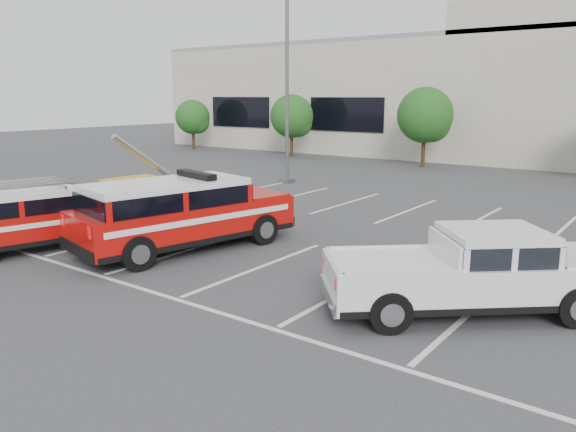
% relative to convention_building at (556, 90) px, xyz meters
% --- Properties ---
extents(ground, '(120.00, 120.00, 0.00)m').
position_rel_convention_building_xyz_m(ground, '(-0.18, -31.86, -4.72)').
color(ground, '#37373A').
rests_on(ground, ground).
extents(stall_markings, '(23.00, 15.00, 0.01)m').
position_rel_convention_building_xyz_m(stall_markings, '(-0.18, -27.36, -4.71)').
color(stall_markings, silver).
rests_on(stall_markings, ground).
extents(convention_building, '(60.00, 16.99, 13.20)m').
position_rel_convention_building_xyz_m(convention_building, '(0.00, 0.00, 0.00)').
color(convention_building, beige).
rests_on(convention_building, ground).
extents(tree_far_left, '(2.77, 2.77, 3.99)m').
position_rel_convention_building_xyz_m(tree_far_left, '(-25.09, -9.82, -2.22)').
color(tree_far_left, '#3F2B19').
rests_on(tree_far_left, ground).
extents(tree_left, '(3.07, 3.07, 4.42)m').
position_rel_convention_building_xyz_m(tree_left, '(-15.09, -9.82, -1.95)').
color(tree_left, '#3F2B19').
rests_on(tree_left, ground).
extents(tree_mid_left, '(3.37, 3.37, 4.85)m').
position_rel_convention_building_xyz_m(tree_mid_left, '(-5.09, -9.82, -1.68)').
color(tree_mid_left, '#3F2B19').
rests_on(tree_mid_left, ground).
extents(light_pole_left, '(0.90, 0.60, 10.24)m').
position_rel_convention_building_xyz_m(light_pole_left, '(-8.18, -19.86, 0.47)').
color(light_pole_left, '#59595E').
rests_on(light_pole_left, ground).
extents(fire_chief_suv, '(3.63, 6.60, 2.20)m').
position_rel_convention_building_xyz_m(fire_chief_suv, '(-3.08, -31.79, -3.82)').
color(fire_chief_suv, '#A80B08').
rests_on(fire_chief_suv, ground).
extents(white_pickup, '(5.53, 5.16, 1.73)m').
position_rel_convention_building_xyz_m(white_pickup, '(5.16, -31.65, -4.03)').
color(white_pickup, silver).
rests_on(white_pickup, ground).
extents(ladder_suv, '(3.19, 5.29, 1.95)m').
position_rel_convention_building_xyz_m(ladder_suv, '(-6.57, -34.36, -3.94)').
color(ladder_suv, '#A80B08').
rests_on(ladder_suv, ground).
extents(utility_rig, '(3.18, 3.63, 3.01)m').
position_rel_convention_building_xyz_m(utility_rig, '(-8.24, -29.50, -4.12)').
color(utility_rig, '#59595E').
rests_on(utility_rig, ground).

